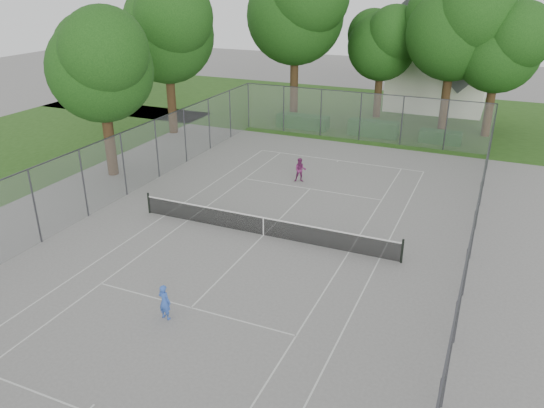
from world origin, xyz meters
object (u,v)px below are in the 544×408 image
at_px(tennis_net, 263,225).
at_px(house, 440,62).
at_px(girl_player, 165,302).
at_px(woman_player, 300,170).

relative_size(tennis_net, house, 1.26).
xyz_separation_m(girl_player, woman_player, (-0.46, 14.58, 0.04)).
height_order(tennis_net, girl_player, girl_player).
bearing_deg(house, woman_player, -101.64).
distance_m(house, woman_player, 23.15).
relative_size(house, girl_player, 7.59).
relative_size(house, woman_player, 7.17).
xyz_separation_m(house, woman_player, (-4.62, -22.43, -3.41)).
bearing_deg(tennis_net, girl_player, -93.76).
relative_size(tennis_net, girl_player, 9.53).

